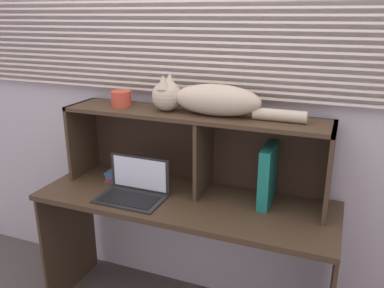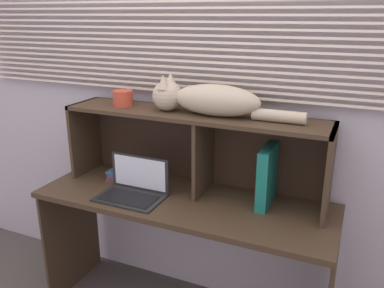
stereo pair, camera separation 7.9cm
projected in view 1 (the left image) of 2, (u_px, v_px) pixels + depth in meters
back_panel_with_blinds at (205, 99)px, 2.25m from camera, size 4.40×0.08×2.50m
desk at (184, 222)px, 2.17m from camera, size 1.61×0.55×0.78m
hutch_shelf_unit at (195, 136)px, 2.16m from camera, size 1.46×0.29×0.45m
cat at (206, 99)px, 2.04m from camera, size 0.82×0.17×0.20m
laptop at (134, 190)px, 2.13m from camera, size 0.35×0.23×0.21m
binder_upright at (268, 175)px, 2.04m from camera, size 0.06×0.24×0.31m
book_stack at (128, 174)px, 2.37m from camera, size 0.20×0.23×0.07m
small_basket at (121, 99)px, 2.23m from camera, size 0.11×0.11×0.09m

